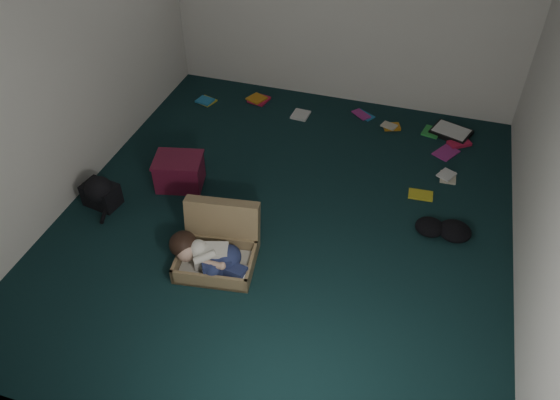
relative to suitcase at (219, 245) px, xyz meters
The scene contains 10 objects.
floor 0.75m from the suitcase, 57.93° to the left, with size 4.50×4.50×0.00m, color black.
wall_front 2.04m from the suitcase, 76.48° to the right, with size 4.50×4.50×0.00m, color white.
wall_left 2.08m from the suitcase, 158.80° to the left, with size 4.50×4.50×0.00m, color white.
suitcase is the anchor object (origin of this frame).
person 0.17m from the suitcase, 97.12° to the right, with size 0.70×0.34×0.29m.
maroon_bin 1.08m from the suitcase, 132.68° to the left, with size 0.52×0.45×0.31m.
backpack 1.35m from the suitcase, 166.65° to the left, with size 0.40×0.32×0.24m, color black, non-canonical shape.
clothing_pile 1.95m from the suitcase, 23.99° to the left, with size 0.39×0.32×0.12m, color black, non-canonical shape.
paper_tray 3.03m from the suitcase, 54.81° to the left, with size 0.48×0.42×0.06m.
book_scatter 2.37m from the suitcase, 68.37° to the left, with size 3.20×1.51×0.02m.
Camera 1 is at (1.05, -3.51, 3.42)m, focal length 35.00 mm.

